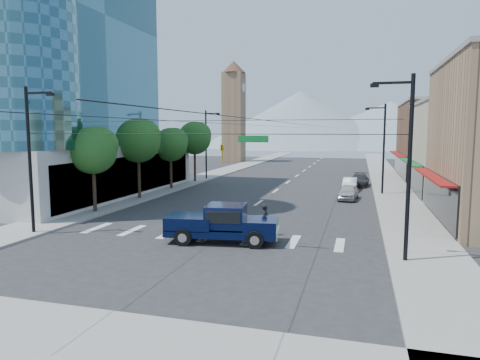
# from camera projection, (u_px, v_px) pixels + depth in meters

# --- Properties ---
(ground) EXTENTS (160.00, 160.00, 0.00)m
(ground) POSITION_uv_depth(u_px,v_px,m) (203.00, 242.00, 24.55)
(ground) COLOR #28282B
(ground) RESTS_ON ground
(sidewalk_left) EXTENTS (4.00, 120.00, 0.15)m
(sidewalk_left) POSITION_uv_depth(u_px,v_px,m) (221.00, 172.00, 66.02)
(sidewalk_left) COLOR gray
(sidewalk_left) RESTS_ON ground
(sidewalk_right) EXTENTS (4.00, 120.00, 0.15)m
(sidewalk_right) POSITION_uv_depth(u_px,v_px,m) (385.00, 176.00, 59.59)
(sidewalk_right) COLOR gray
(sidewalk_right) RESTS_ON ground
(sidewalk_cross) EXTENTS (28.00, 4.00, 0.15)m
(sidewalk_cross) POSITION_uv_depth(u_px,v_px,m) (65.00, 338.00, 13.07)
(sidewalk_cross) COLOR gray
(sidewalk_cross) RESTS_ON ground
(office_tower) EXTENTS (29.50, 27.00, 30.00)m
(office_tower) POSITION_uv_depth(u_px,v_px,m) (6.00, 50.00, 43.19)
(office_tower) COLOR #B7B7B2
(office_tower) RESTS_ON ground
(shop_far) EXTENTS (12.00, 18.00, 10.00)m
(shop_far) POSITION_uv_depth(u_px,v_px,m) (450.00, 141.00, 56.88)
(shop_far) COLOR brown
(shop_far) RESTS_ON ground
(clock_tower) EXTENTS (4.80, 4.80, 20.40)m
(clock_tower) POSITION_uv_depth(u_px,v_px,m) (234.00, 110.00, 87.06)
(clock_tower) COLOR #8C6B4C
(clock_tower) RESTS_ON ground
(mountain_left) EXTENTS (80.00, 80.00, 22.00)m
(mountain_left) POSITION_uv_depth(u_px,v_px,m) (300.00, 119.00, 170.79)
(mountain_left) COLOR gray
(mountain_left) RESTS_ON ground
(mountain_right) EXTENTS (90.00, 90.00, 18.00)m
(mountain_right) POSITION_uv_depth(u_px,v_px,m) (390.00, 124.00, 171.20)
(mountain_right) COLOR gray
(mountain_right) RESTS_ON ground
(tree_near) EXTENTS (3.65, 3.64, 6.71)m
(tree_near) POSITION_uv_depth(u_px,v_px,m) (95.00, 149.00, 32.78)
(tree_near) COLOR black
(tree_near) RESTS_ON ground
(tree_midnear) EXTENTS (4.09, 4.09, 7.52)m
(tree_midnear) POSITION_uv_depth(u_px,v_px,m) (140.00, 139.00, 39.41)
(tree_midnear) COLOR black
(tree_midnear) RESTS_ON ground
(tree_midfar) EXTENTS (3.65, 3.64, 6.71)m
(tree_midfar) POSITION_uv_depth(u_px,v_px,m) (172.00, 144.00, 46.17)
(tree_midfar) COLOR black
(tree_midfar) RESTS_ON ground
(tree_far) EXTENTS (4.09, 4.09, 7.52)m
(tree_far) POSITION_uv_depth(u_px,v_px,m) (196.00, 137.00, 52.80)
(tree_far) COLOR black
(tree_far) RESTS_ON ground
(signal_rig) EXTENTS (21.80, 0.20, 9.00)m
(signal_rig) POSITION_uv_depth(u_px,v_px,m) (199.00, 163.00, 23.01)
(signal_rig) COLOR black
(signal_rig) RESTS_ON ground
(lamp_pole_nw) EXTENTS (2.00, 0.25, 9.00)m
(lamp_pole_nw) POSITION_uv_depth(u_px,v_px,m) (207.00, 142.00, 55.54)
(lamp_pole_nw) COLOR black
(lamp_pole_nw) RESTS_ON ground
(lamp_pole_ne) EXTENTS (2.00, 0.25, 9.00)m
(lamp_pole_ne) POSITION_uv_depth(u_px,v_px,m) (382.00, 145.00, 42.17)
(lamp_pole_ne) COLOR black
(lamp_pole_ne) RESTS_ON ground
(pickup_truck) EXTENTS (6.68, 3.15, 2.18)m
(pickup_truck) POSITION_uv_depth(u_px,v_px,m) (222.00, 223.00, 24.47)
(pickup_truck) COLOR #071034
(pickup_truck) RESTS_ON ground
(pedestrian) EXTENTS (0.53, 0.75, 1.95)m
(pedestrian) POSITION_uv_depth(u_px,v_px,m) (265.00, 220.00, 25.98)
(pedestrian) COLOR black
(pedestrian) RESTS_ON ground
(parked_car_near) EXTENTS (2.02, 4.23, 1.40)m
(parked_car_near) POSITION_uv_depth(u_px,v_px,m) (348.00, 192.00, 39.69)
(parked_car_near) COLOR #B8B9BD
(parked_car_near) RESTS_ON ground
(parked_car_mid) EXTENTS (1.57, 4.17, 1.36)m
(parked_car_mid) POSITION_uv_depth(u_px,v_px,m) (350.00, 184.00, 45.91)
(parked_car_mid) COLOR silver
(parked_car_mid) RESTS_ON ground
(parked_car_far) EXTENTS (2.38, 5.01, 1.41)m
(parked_car_far) POSITION_uv_depth(u_px,v_px,m) (359.00, 180.00, 49.58)
(parked_car_far) COLOR #343437
(parked_car_far) RESTS_ON ground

